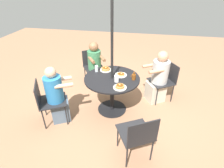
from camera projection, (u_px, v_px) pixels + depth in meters
ground_plane at (112, 109)px, 3.75m from camera, size 12.00×12.00×0.00m
patio_table at (112, 84)px, 3.42m from camera, size 1.07×1.07×0.77m
umbrella_pole at (112, 54)px, 3.09m from camera, size 0.05×0.05×2.50m
patio_chair_north at (165, 79)px, 3.83m from camera, size 0.64×0.64×0.86m
diner_north at (158, 79)px, 3.77m from camera, size 0.60×0.54×1.16m
patio_chair_east at (93, 65)px, 4.45m from camera, size 0.65×0.65×0.86m
diner_east at (95, 67)px, 4.30m from camera, size 0.53×0.57×1.14m
patio_chair_south at (47, 100)px, 3.18m from camera, size 0.63×0.63×0.86m
diner_south at (57, 97)px, 3.21m from camera, size 0.54×0.48×1.14m
patio_chair_west at (138, 134)px, 2.48m from camera, size 0.63×0.63×0.86m
pancake_plate_a at (106, 69)px, 3.60m from camera, size 0.24×0.24×0.07m
pancake_plate_b at (121, 75)px, 3.42m from camera, size 0.24×0.24×0.05m
pancake_plate_c at (120, 87)px, 3.03m from camera, size 0.24×0.24×0.06m
syrup_bottle at (134, 77)px, 3.26m from camera, size 0.10×0.07×0.15m
coffee_cup at (117, 79)px, 3.20m from camera, size 0.09×0.09×0.11m
drinking_glass_a at (97, 69)px, 3.54m from camera, size 0.07×0.07×0.13m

